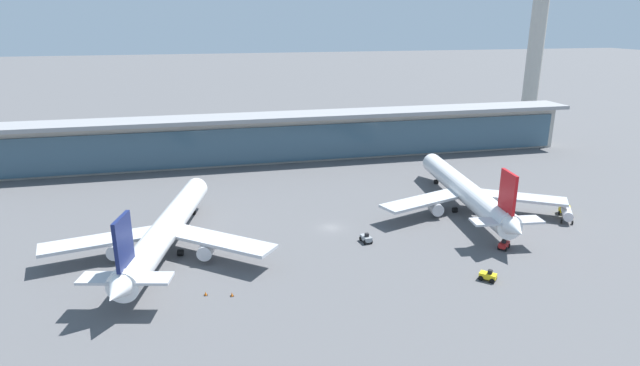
% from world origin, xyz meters
% --- Properties ---
extents(ground_plane, '(1200.00, 1200.00, 0.00)m').
position_xyz_m(ground_plane, '(0.00, 0.00, 0.00)').
color(ground_plane, '#515154').
extents(airliner_left_stand, '(42.86, 56.68, 15.27)m').
position_xyz_m(airliner_left_stand, '(-33.96, -4.78, 4.81)').
color(airliner_left_stand, white).
rests_on(airliner_left_stand, ground).
extents(airliner_centre_stand, '(43.81, 57.35, 15.27)m').
position_xyz_m(airliner_centre_stand, '(33.54, 3.37, 4.81)').
color(airliner_centre_stand, white).
rests_on(airliner_centre_stand, ground).
extents(service_truck_near_nose_yellow, '(6.48, 8.48, 2.95)m').
position_xyz_m(service_truck_near_nose_yellow, '(52.94, -7.55, 1.71)').
color(service_truck_near_nose_yellow, yellow).
rests_on(service_truck_near_nose_yellow, ground).
extents(service_truck_under_wing_grey, '(2.08, 3.07, 2.05)m').
position_xyz_m(service_truck_under_wing_grey, '(5.01, -9.11, 0.87)').
color(service_truck_under_wing_grey, gray).
rests_on(service_truck_under_wing_grey, ground).
extents(service_truck_mid_apron_red, '(3.28, 3.16, 2.05)m').
position_xyz_m(service_truck_mid_apron_red, '(30.50, -18.45, 0.87)').
color(service_truck_mid_apron_red, '#B21E1E').
rests_on(service_truck_mid_apron_red, ground).
extents(service_truck_by_tail_yellow, '(3.22, 3.23, 2.05)m').
position_xyz_m(service_truck_by_tail_yellow, '(20.54, -29.44, 0.87)').
color(service_truck_by_tail_yellow, yellow).
rests_on(service_truck_by_tail_yellow, ground).
extents(terminal_building, '(192.53, 12.80, 15.20)m').
position_xyz_m(terminal_building, '(0.00, 57.62, 7.87)').
color(terminal_building, '#B2ADA3').
rests_on(terminal_building, ground).
extents(control_tower, '(12.00, 12.00, 74.77)m').
position_xyz_m(control_tower, '(111.31, 93.44, 40.72)').
color(control_tower, '#B2ADA3').
rests_on(control_tower, ground).
extents(safety_cone_alpha, '(0.62, 0.62, 0.70)m').
position_xyz_m(safety_cone_alpha, '(-23.12, -24.64, 0.32)').
color(safety_cone_alpha, orange).
rests_on(safety_cone_alpha, ground).
extents(safety_cone_bravo, '(0.62, 0.62, 0.70)m').
position_xyz_m(safety_cone_bravo, '(-27.31, -23.37, 0.32)').
color(safety_cone_bravo, orange).
rests_on(safety_cone_bravo, ground).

